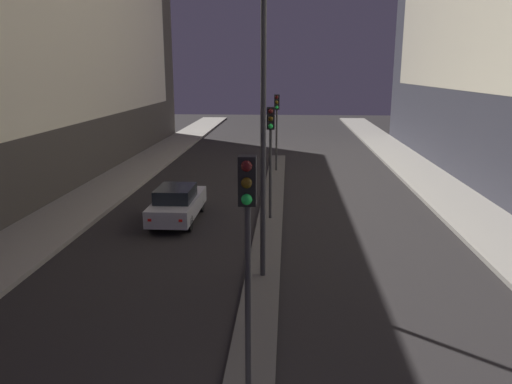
# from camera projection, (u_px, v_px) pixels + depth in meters

# --- Properties ---
(median_strip) EXTENTS (1.06, 30.05, 0.14)m
(median_strip) POSITION_uv_depth(u_px,v_px,m) (271.00, 214.00, 22.01)
(median_strip) COLOR #56544F
(median_strip) RESTS_ON ground
(traffic_light_near) EXTENTS (0.32, 0.42, 4.66)m
(traffic_light_near) POSITION_uv_depth(u_px,v_px,m) (247.00, 224.00, 9.07)
(traffic_light_near) COLOR #383838
(traffic_light_near) RESTS_ON median_strip
(traffic_light_mid) EXTENTS (0.32, 0.42, 4.66)m
(traffic_light_mid) POSITION_uv_depth(u_px,v_px,m) (271.00, 138.00, 20.38)
(traffic_light_mid) COLOR #383838
(traffic_light_mid) RESTS_ON median_strip
(traffic_light_far) EXTENTS (0.32, 0.42, 4.66)m
(traffic_light_far) POSITION_uv_depth(u_px,v_px,m) (277.00, 115.00, 30.34)
(traffic_light_far) COLOR #383838
(traffic_light_far) RESTS_ON median_strip
(street_lamp) EXTENTS (0.57, 0.57, 9.60)m
(street_lamp) POSITION_uv_depth(u_px,v_px,m) (263.00, 50.00, 13.72)
(street_lamp) COLOR #383838
(street_lamp) RESTS_ON median_strip
(car_left_lane) EXTENTS (1.71, 4.51, 1.55)m
(car_left_lane) POSITION_uv_depth(u_px,v_px,m) (177.00, 203.00, 21.04)
(car_left_lane) COLOR #B2B2B7
(car_left_lane) RESTS_ON ground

